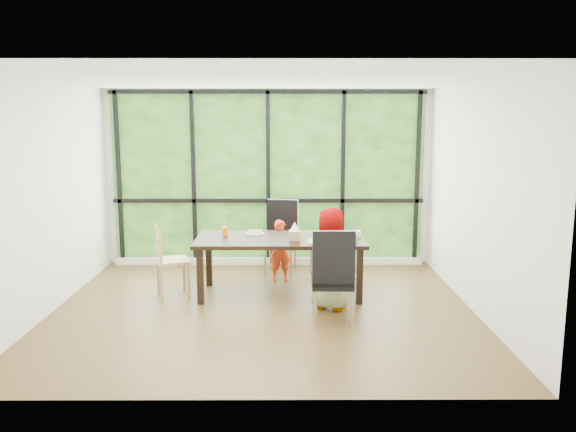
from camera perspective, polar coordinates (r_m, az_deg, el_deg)
The scene contains 23 objects.
ground at distance 6.98m, azimuth -2.47°, elevation -9.23°, with size 5.00×5.00×0.00m, color black.
back_wall at distance 8.89m, azimuth -1.97°, elevation 3.82°, with size 5.00×5.00×0.00m, color silver.
foliage_backdrop at distance 8.87m, azimuth -1.98°, elevation 3.81°, with size 4.80×0.02×2.65m, color #164613.
window_mullions at distance 8.83m, azimuth -1.98°, elevation 3.78°, with size 4.80×0.06×2.65m, color black, non-canonical shape.
window_sill at distance 9.02m, azimuth -1.94°, elevation -4.49°, with size 4.80×0.12×0.10m, color silver.
dining_table at distance 7.44m, azimuth -0.78°, elevation -5.00°, with size 2.15×1.00×0.75m, color black.
chair_window_leather at distance 8.34m, azimuth -0.76°, elevation -2.20°, with size 0.46×0.46×1.08m, color black.
chair_interior_leather at distance 6.43m, azimuth 4.43°, elevation -5.86°, with size 0.46×0.46×1.08m, color black.
chair_end_beech at distance 7.55m, azimuth -11.42°, elevation -4.38°, with size 0.42×0.40×0.90m, color tan.
child_toddler at distance 8.00m, azimuth -0.74°, elevation -3.49°, with size 0.32×0.21×0.87m, color red.
child_older at distance 6.86m, azimuth 4.51°, elevation -4.24°, with size 0.60×0.39×1.23m, color slate.
placemat at distance 7.16m, azimuth 3.72°, elevation -2.49°, with size 0.44×0.32×0.01m, color tan.
plate_far at distance 7.59m, azimuth -3.28°, elevation -1.75°, with size 0.22×0.22×0.01m, color white.
plate_near at distance 7.15m, azimuth 4.16°, elevation -2.48°, with size 0.25×0.25×0.02m, color white.
orange_cup at distance 7.53m, azimuth -6.30°, elevation -1.51°, with size 0.07×0.07×0.11m, color orange.
green_cup at distance 7.13m, azimuth 6.62°, elevation -2.15°, with size 0.07×0.07×0.11m, color green.
white_mug at distance 7.47m, azimuth 7.00°, elevation -1.75°, with size 0.07×0.07×0.08m, color white.
tissue_box at distance 7.18m, azimuth 0.66°, elevation -1.96°, with size 0.14×0.14×0.12m, color tan.
crepe_rolls_far at distance 7.59m, azimuth -3.28°, elevation -1.56°, with size 0.20×0.12×0.04m, color tan, non-canonical shape.
crepe_rolls_near at distance 7.14m, azimuth 4.17°, elevation -2.27°, with size 0.15×0.12×0.04m, color tan, non-canonical shape.
straw_white at distance 7.51m, azimuth -6.31°, elevation -0.80°, with size 0.01×0.01×0.20m, color white.
straw_pink at distance 7.11m, azimuth 6.63°, elevation -1.39°, with size 0.01×0.01×0.20m, color pink.
tissue at distance 7.16m, azimuth 0.67°, elevation -1.05°, with size 0.12×0.12×0.11m, color white.
Camera 1 is at (0.27, -6.59, 2.27)m, focal length 35.70 mm.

